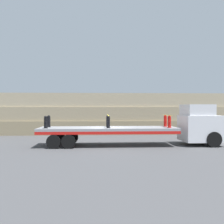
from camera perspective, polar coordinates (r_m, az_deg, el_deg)
name	(u,v)px	position (r m, az deg, el deg)	size (l,w,h in m)	color
ground_plane	(108,146)	(18.14, -0.90, -7.68)	(120.00, 120.00, 0.00)	#474749
rock_cliff	(105,114)	(26.26, -1.64, -0.37)	(60.00, 3.30, 4.20)	gray
truck_cab	(201,124)	(19.49, 19.70, -2.70)	(2.70, 2.60, 2.97)	silver
flatbed_trailer	(100,131)	(17.99, -2.79, -4.30)	(9.85, 2.55, 1.32)	gray
fire_hydrant_black_near_0	(46,122)	(17.77, -14.92, -2.26)	(0.29, 0.47, 0.87)	black
fire_hydrant_black_far_0	(49,121)	(18.83, -14.25, -2.07)	(0.29, 0.47, 0.87)	black
fire_hydrant_black_near_1	(108,122)	(17.42, -0.83, -2.29)	(0.29, 0.47, 0.87)	black
fire_hydrant_black_far_1	(108,121)	(18.49, -0.97, -2.09)	(0.29, 0.47, 0.87)	black
fire_hydrant_red_near_2	(169,122)	(18.12, 12.97, -2.19)	(0.29, 0.47, 0.87)	red
fire_hydrant_red_far_2	(165,121)	(19.16, 12.08, -2.01)	(0.29, 0.47, 0.87)	red
cargo_strap_rear	(108,115)	(17.94, -0.90, -0.75)	(0.05, 2.64, 0.01)	yellow
cargo_strap_middle	(167,115)	(18.62, 12.52, -0.71)	(0.05, 2.64, 0.01)	yellow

